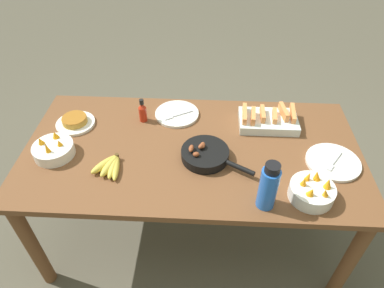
# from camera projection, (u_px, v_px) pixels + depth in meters

# --- Properties ---
(ground_plane) EXTENTS (14.00, 14.00, 0.00)m
(ground_plane) POSITION_uv_depth(u_px,v_px,m) (192.00, 229.00, 2.28)
(ground_plane) COLOR #565142
(dining_table) EXTENTS (1.76, 0.89, 0.73)m
(dining_table) POSITION_uv_depth(u_px,v_px,m) (192.00, 161.00, 1.85)
(dining_table) COLOR brown
(dining_table) RESTS_ON ground_plane
(banana_bunch) EXTENTS (0.15, 0.18, 0.04)m
(banana_bunch) POSITION_uv_depth(u_px,v_px,m) (110.00, 166.00, 1.67)
(banana_bunch) COLOR gold
(banana_bunch) RESTS_ON dining_table
(melon_tray) EXTENTS (0.32, 0.21, 0.10)m
(melon_tray) POSITION_uv_depth(u_px,v_px,m) (268.00, 120.00, 1.91)
(melon_tray) COLOR silver
(melon_tray) RESTS_ON dining_table
(skillet) EXTENTS (0.36, 0.26, 0.08)m
(skillet) POSITION_uv_depth(u_px,v_px,m) (206.00, 154.00, 1.71)
(skillet) COLOR black
(skillet) RESTS_ON dining_table
(frittata_plate_center) EXTENTS (0.22, 0.22, 0.05)m
(frittata_plate_center) POSITION_uv_depth(u_px,v_px,m) (75.00, 122.00, 1.92)
(frittata_plate_center) COLOR silver
(frittata_plate_center) RESTS_ON dining_table
(empty_plate_near_front) EXTENTS (0.27, 0.27, 0.02)m
(empty_plate_near_front) POSITION_uv_depth(u_px,v_px,m) (333.00, 162.00, 1.70)
(empty_plate_near_front) COLOR silver
(empty_plate_near_front) RESTS_ON dining_table
(empty_plate_far_left) EXTENTS (0.25, 0.25, 0.02)m
(empty_plate_far_left) POSITION_uv_depth(u_px,v_px,m) (177.00, 114.00, 1.99)
(empty_plate_far_left) COLOR silver
(empty_plate_far_left) RESTS_ON dining_table
(fruit_bowl_mango) EXTENTS (0.20, 0.20, 0.12)m
(fruit_bowl_mango) POSITION_uv_depth(u_px,v_px,m) (312.00, 191.00, 1.52)
(fruit_bowl_mango) COLOR silver
(fruit_bowl_mango) RESTS_ON dining_table
(fruit_bowl_citrus) EXTENTS (0.20, 0.20, 0.12)m
(fruit_bowl_citrus) POSITION_uv_depth(u_px,v_px,m) (54.00, 149.00, 1.73)
(fruit_bowl_citrus) COLOR silver
(fruit_bowl_citrus) RESTS_ON dining_table
(water_bottle) EXTENTS (0.08, 0.08, 0.25)m
(water_bottle) POSITION_uv_depth(u_px,v_px,m) (268.00, 187.00, 1.44)
(water_bottle) COLOR blue
(water_bottle) RESTS_ON dining_table
(hot_sauce_bottle) EXTENTS (0.04, 0.04, 0.14)m
(hot_sauce_bottle) POSITION_uv_depth(u_px,v_px,m) (143.00, 112.00, 1.92)
(hot_sauce_bottle) COLOR #B72814
(hot_sauce_bottle) RESTS_ON dining_table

